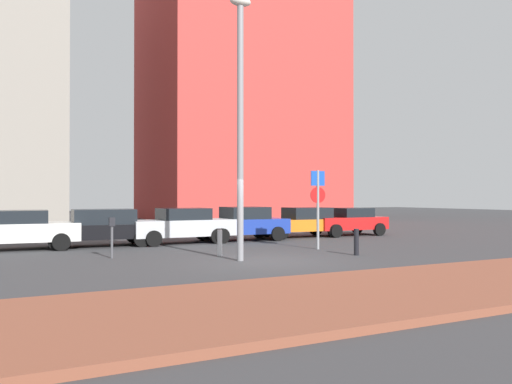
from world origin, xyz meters
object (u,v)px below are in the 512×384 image
Objects in this scene: parked_car_orange at (302,222)px; street_lamp at (240,108)px; parked_car_black at (100,227)px; parked_car_red at (348,221)px; traffic_bollard_near at (356,242)px; parking_sign_post at (318,199)px; parking_meter at (112,232)px; parked_car_white at (18,229)px; parked_car_silver at (182,225)px; traffic_bollard_mid at (220,243)px; parked_car_blue at (241,223)px.

parked_car_orange is 10.39m from street_lamp.
parked_car_black is 12.29m from parked_car_red.
street_lamp is at bearing -143.51° from parked_car_red.
parked_car_red is at bearing -2.88° from parked_car_orange.
traffic_bollard_near is (-5.15, -7.27, -0.29)m from parked_car_red.
parking_sign_post reaches higher than parking_meter.
parking_meter is (-7.44, 0.63, -1.01)m from parking_sign_post.
parked_car_orange is 7.82m from traffic_bollard_near.
parked_car_red is 8.92m from traffic_bollard_near.
parking_sign_post is (7.08, -4.84, 1.10)m from parked_car_black.
parked_car_black reaches higher than parked_car_white.
parked_car_black reaches higher than parked_car_orange.
street_lamp is 9.20× the size of traffic_bollard_near.
parked_car_white is 3.39× the size of parking_meter.
traffic_bollard_near is (4.11, -0.43, -4.27)m from street_lamp.
parked_car_orange is (6.30, 0.61, -0.02)m from parked_car_silver.
parked_car_white is 1.04× the size of parked_car_orange.
parked_car_red is 10.85m from traffic_bollard_mid.
parked_car_blue is at bearing 98.33° from traffic_bollard_near.
parked_car_black is 1.07× the size of parked_car_silver.
parked_car_white is at bearing 132.26° from street_lamp.
street_lamp is (3.39, -2.43, 3.86)m from parking_meter.
parking_meter is at bearing 175.14° from parking_sign_post.
parking_sign_post is (0.96, -4.71, 1.09)m from parked_car_blue.
street_lamp is at bearing -156.08° from parking_sign_post.
parked_car_silver is 4.98× the size of traffic_bollard_mid.
parked_car_orange is at bearing 5.50° from parked_car_silver.
parked_car_black is 1.10× the size of parked_car_orange.
parked_car_blue reaches higher than parked_car_white.
parked_car_black is 8.29m from street_lamp.
parked_car_black is 1.19× the size of parked_car_red.
parking_meter is at bearing 159.14° from traffic_bollard_near.
parked_car_red reaches higher than parking_meter.
parked_car_blue is at bearing 101.54° from parking_sign_post.
parked_car_blue is at bearing 2.77° from parked_car_silver.
traffic_bollard_mid is at bearing -149.69° from parked_car_red.
traffic_bollard_mid is (-0.40, -5.00, -0.33)m from parked_car_silver.
traffic_bollard_near is (10.08, -7.00, -0.32)m from parked_car_white.
parked_car_blue is 1.43× the size of parking_sign_post.
parking_sign_post is (3.75, -4.58, 1.09)m from parked_car_silver.
parked_car_red reaches higher than traffic_bollard_near.
traffic_bollard_mid is (2.93, -5.26, -0.33)m from parked_car_black.
traffic_bollard_near is (-2.49, -7.41, -0.31)m from parked_car_orange.
traffic_bollard_mid is at bearing -140.07° from parked_car_orange.
parking_sign_post is at bearing 91.38° from traffic_bollard_near.
parked_car_black is 6.03m from traffic_bollard_mid.
parked_car_silver is 1.47× the size of parking_sign_post.
parked_car_red is (6.17, 0.34, -0.04)m from parked_car_blue.
street_lamp reaches higher than parked_car_silver.
street_lamp is (-3.09, -6.51, 3.94)m from parked_car_blue.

